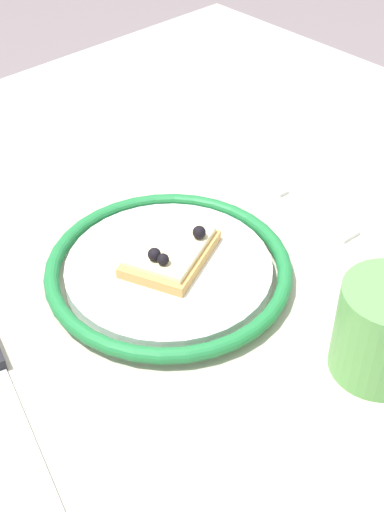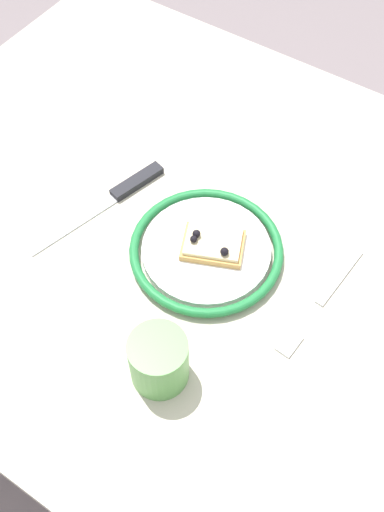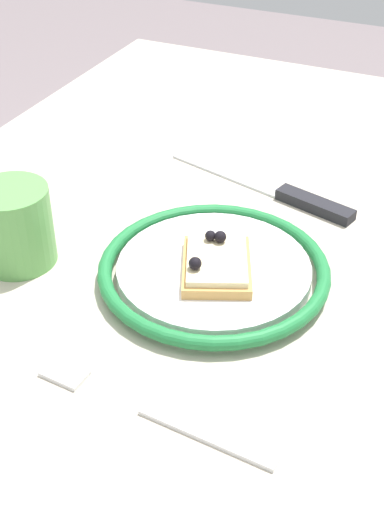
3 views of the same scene
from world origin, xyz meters
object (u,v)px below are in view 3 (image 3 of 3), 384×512
dining_table (253,335)px  cup (15,226)px  pizza_slice_near (216,263)px  fork (150,411)px  knife (289,196)px  plate (214,270)px

dining_table → cup: size_ratio=13.54×
pizza_slice_near → fork: pizza_slice_near is taller
dining_table → cup: bearing=111.4°
dining_table → pizza_slice_near: 0.12m
dining_table → cup: cup is taller
dining_table → knife: size_ratio=4.49×
pizza_slice_near → cup: bearing=102.9°
knife → fork: 0.34m
dining_table → fork: 0.22m
plate → cup: cup is taller
plate → pizza_slice_near: 0.02m
dining_table → pizza_slice_near: (-0.04, 0.03, 0.11)m
cup → knife: bearing=-43.0°
pizza_slice_near → plate: bearing=36.3°
cup → plate: bearing=-74.8°
dining_table → plate: size_ratio=4.91×
pizza_slice_near → fork: (-0.16, -0.02, -0.02)m
plate → pizza_slice_near: bearing=-143.7°
dining_table → plate: plate is taller
plate → knife: plate is taller
knife → dining_table: bearing=-174.7°
dining_table → cup: 0.26m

